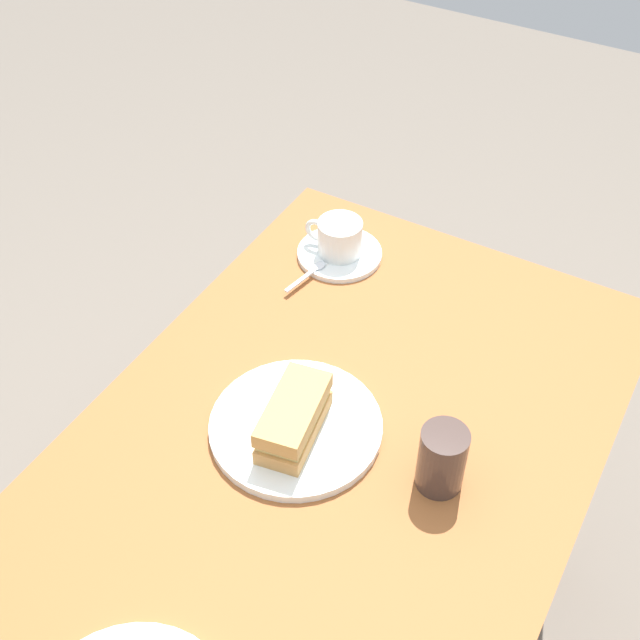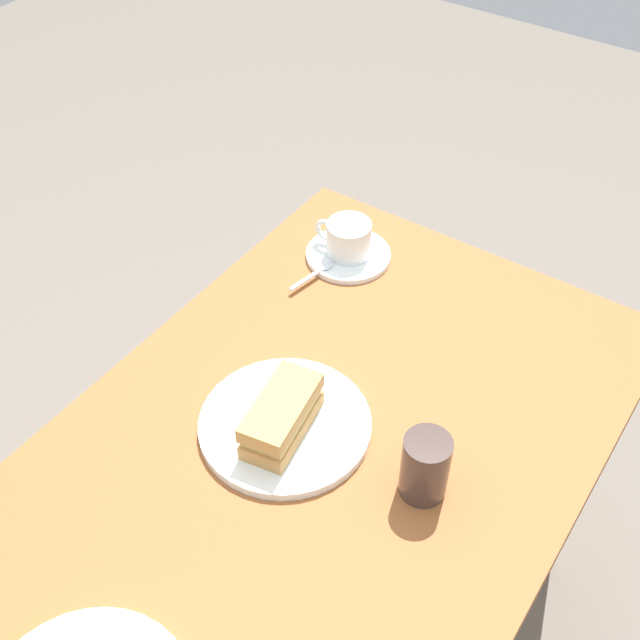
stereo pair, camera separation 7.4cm
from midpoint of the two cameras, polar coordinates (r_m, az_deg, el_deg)
dining_table at (r=1.23m, az=0.60°, el=-13.26°), size 1.12×0.69×0.71m
sandwich_plate at (r=1.17m, az=-0.64°, el=-7.36°), size 0.25×0.25×0.01m
sandwich_front at (r=1.13m, az=-0.81°, el=-6.75°), size 0.15×0.09×0.06m
coffee_saucer at (r=1.44m, az=3.45°, el=4.51°), size 0.15×0.15×0.01m
coffee_cup at (r=1.42m, az=3.45°, el=5.72°), size 0.08×0.11×0.06m
spoon at (r=1.39m, az=1.40°, el=3.39°), size 0.10×0.03×0.01m
drinking_glass at (r=1.09m, az=9.29°, el=-10.10°), size 0.06×0.06×0.10m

